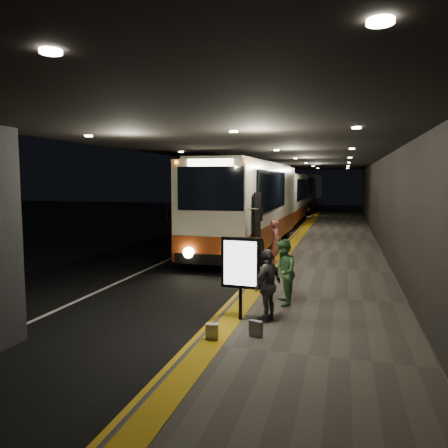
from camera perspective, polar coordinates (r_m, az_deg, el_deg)
The scene contains 18 objects.
ground at distance 16.37m, azimuth -3.83°, elevation -6.07°, with size 90.00×90.00×0.00m, color black.
lane_line_white at distance 21.60m, azimuth -3.96°, elevation -3.17°, with size 0.12×50.00×0.01m, color silver.
kerb_stripe_yellow at distance 20.61m, azimuth 7.01°, elevation -3.63°, with size 0.18×50.00×0.01m, color gold.
sidewalk at distance 20.39m, azimuth 13.71°, elevation -3.66°, with size 4.50×50.00×0.15m, color #514C44.
tactile_strip at distance 20.52m, azimuth 8.40°, elevation -3.26°, with size 0.50×50.00×0.01m, color gold.
terminal_wall at distance 20.19m, azimuth 20.32°, elevation 4.40°, with size 0.10×50.00×6.00m, color black.
support_columns at distance 20.33m, azimuth -4.15°, elevation 2.49°, with size 0.80×24.80×4.40m.
canopy at distance 20.35m, azimuth 7.59°, elevation 9.22°, with size 9.00×50.00×0.40m, color black.
coach_main at distance 21.28m, azimuth 3.36°, elevation 2.00°, with size 2.92×13.16×4.08m.
coach_second at distance 34.44m, azimuth 8.11°, elevation 3.09°, with size 2.57×11.82×3.71m.
coach_third at distance 47.91m, azimuth 10.28°, elevation 3.86°, with size 3.37×12.32×3.82m.
passenger_boarding at distance 16.84m, azimuth 6.74°, elevation -2.31°, with size 0.62×0.41×1.70m, color #A8504E.
passenger_waiting_green at distance 11.34m, azimuth 7.71°, elevation -6.28°, with size 0.83×0.51×1.70m, color #498047.
passenger_waiting_grey at distance 10.05m, azimuth 5.74°, elevation -7.93°, with size 0.97×0.50×1.66m, color #57555B.
bag_polka at distance 9.24m, azimuth 4.18°, elevation -13.45°, with size 0.27×0.12×0.33m, color black.
bag_plain at distance 9.07m, azimuth -1.57°, elevation -13.86°, with size 0.26×0.15×0.32m, color silver.
info_sign at distance 9.97m, azimuth 2.17°, elevation -5.30°, with size 0.91×0.17×1.91m.
stanchion_post at distance 13.64m, azimuth 4.42°, elevation -5.68°, with size 0.05×0.05×1.00m, color black.
Camera 1 is at (5.31, -15.12, 3.35)m, focal length 35.00 mm.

